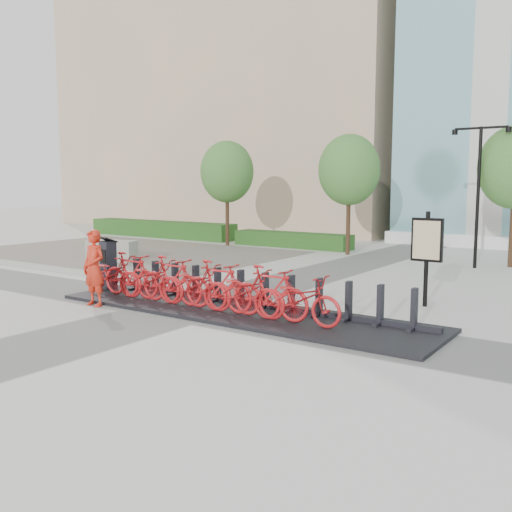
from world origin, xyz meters
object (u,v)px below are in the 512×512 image
Objects in this scene: worker_red at (94,268)px; map_sign at (427,244)px; bike_0 at (112,274)px; jersey_barrier at (112,251)px; kiosk at (108,264)px.

worker_red is 8.18m from map_sign.
bike_0 is 0.94× the size of jersey_barrier.
map_sign is at bearing -63.77° from bike_0.
kiosk is at bearing 55.67° from bike_0.
kiosk reaches higher than jersey_barrier.
worker_red is at bearing -53.41° from jersey_barrier.
worker_red is 0.88× the size of jersey_barrier.
kiosk reaches higher than bike_0.
worker_red reaches higher than jersey_barrier.
map_sign reaches higher than bike_0.
kiosk is (-0.66, 0.45, 0.18)m from bike_0.
kiosk is 1.88m from worker_red.
bike_0 reaches higher than jersey_barrier.
map_sign is at bearing 29.86° from kiosk.
bike_0 is 0.85× the size of map_sign.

